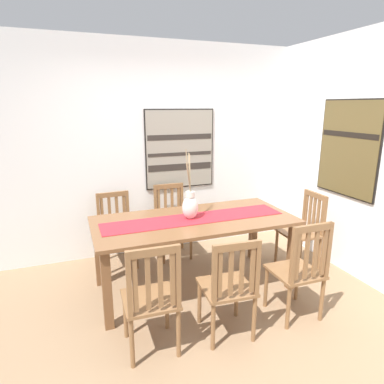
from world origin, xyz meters
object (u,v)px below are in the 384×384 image
at_px(chair_4, 116,228).
at_px(painting_on_back_wall, 180,149).
at_px(painting_on_side_wall, 349,148).
at_px(chair_0, 300,269).
at_px(chair_2, 151,298).
at_px(chair_5, 172,220).
at_px(dining_table, 194,228).
at_px(chair_1, 229,286).
at_px(chair_3, 304,229).
at_px(centerpiece_vase, 190,206).

distance_m(chair_4, painting_on_back_wall, 1.31).
bearing_deg(painting_on_side_wall, chair_0, -148.31).
bearing_deg(chair_2, chair_5, 67.96).
xyz_separation_m(chair_5, painting_on_back_wall, (0.20, 0.24, 0.88)).
bearing_deg(dining_table, chair_5, 88.79).
distance_m(chair_0, chair_4, 2.19).
bearing_deg(chair_2, chair_4, 91.07).
relative_size(chair_4, chair_5, 0.96).
relative_size(chair_1, chair_2, 0.96).
bearing_deg(chair_3, centerpiece_vase, 178.97).
height_order(centerpiece_vase, painting_on_back_wall, painting_on_back_wall).
relative_size(chair_4, painting_on_back_wall, 0.86).
bearing_deg(chair_5, chair_1, -91.28).
height_order(chair_1, chair_2, chair_2).
relative_size(dining_table, centerpiece_vase, 2.88).
bearing_deg(chair_4, painting_on_back_wall, 16.18).
bearing_deg(centerpiece_vase, painting_on_back_wall, 76.81).
relative_size(chair_2, chair_5, 1.03).
relative_size(chair_2, chair_4, 1.08).
bearing_deg(dining_table, chair_0, -50.74).
distance_m(chair_1, chair_2, 0.65).
bearing_deg(painting_on_back_wall, painting_on_side_wall, -39.01).
distance_m(chair_0, chair_1, 0.71).
distance_m(dining_table, painting_on_back_wall, 1.32).
bearing_deg(chair_1, chair_2, 176.37).
relative_size(chair_2, chair_3, 1.04).
relative_size(chair_4, painting_on_side_wall, 0.82).
relative_size(chair_0, chair_2, 1.01).
relative_size(centerpiece_vase, chair_4, 0.81).
distance_m(dining_table, chair_5, 0.89).
relative_size(centerpiece_vase, painting_on_back_wall, 0.70).
height_order(centerpiece_vase, chair_2, centerpiece_vase).
distance_m(dining_table, painting_on_side_wall, 1.96).
xyz_separation_m(centerpiece_vase, chair_2, (-0.63, -0.84, -0.43)).
height_order(dining_table, painting_on_side_wall, painting_on_side_wall).
bearing_deg(painting_on_back_wall, chair_3, -43.32).
xyz_separation_m(chair_2, chair_5, (0.68, 1.69, -0.01)).
bearing_deg(chair_1, chair_3, 30.89).
relative_size(centerpiece_vase, chair_2, 0.75).
bearing_deg(dining_table, chair_2, -128.97).
distance_m(dining_table, chair_4, 1.11).
height_order(chair_0, painting_on_side_wall, painting_on_side_wall).
xyz_separation_m(chair_3, painting_on_back_wall, (-1.19, 1.12, 0.88)).
height_order(dining_table, chair_0, chair_0).
distance_m(centerpiece_vase, chair_5, 0.96).
relative_size(chair_3, painting_on_back_wall, 0.89).
relative_size(centerpiece_vase, chair_5, 0.78).
relative_size(dining_table, chair_4, 2.34).
bearing_deg(painting_on_side_wall, chair_5, 149.80).
xyz_separation_m(chair_1, painting_on_back_wall, (0.24, 1.97, 0.88)).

